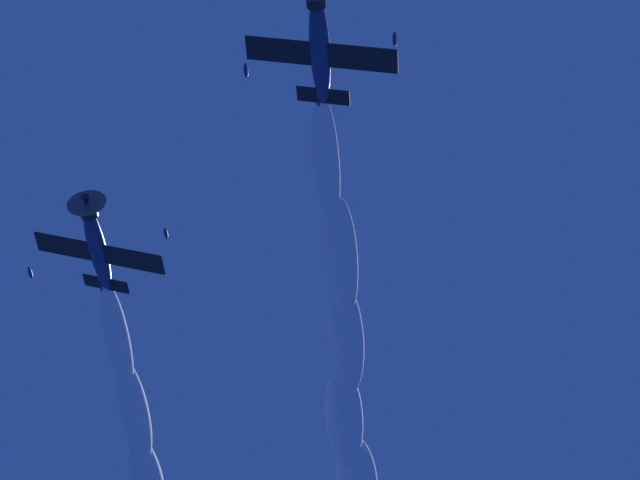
{
  "coord_description": "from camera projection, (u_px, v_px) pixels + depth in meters",
  "views": [
    {
      "loc": [
        -17.32,
        38.19,
        1.56
      ],
      "look_at": [
        -1.77,
        -4.57,
        57.21
      ],
      "focal_mm": 75.52,
      "sensor_mm": 36.0,
      "label": 1
    }
  ],
  "objects": [
    {
      "name": "airplane_left_wingman",
      "position": [
        97.0,
        246.0,
        73.06
      ],
      "size": [
        7.39,
        6.99,
        2.94
      ],
      "color": "navy"
    },
    {
      "name": "airplane_lead",
      "position": [
        319.0,
        46.0,
        65.71
      ],
      "size": [
        7.56,
        7.02,
        2.74
      ],
      "color": "navy"
    }
  ]
}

